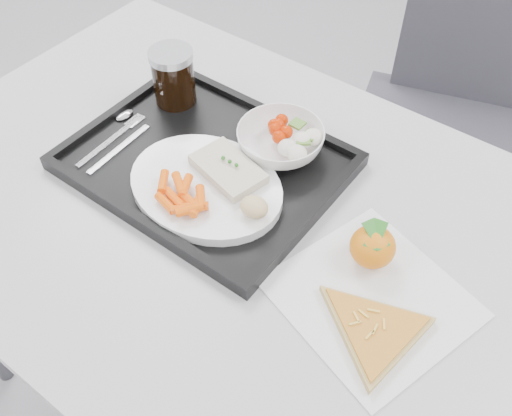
{
  "coord_description": "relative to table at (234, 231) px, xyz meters",
  "views": [
    {
      "loc": [
        0.4,
        -0.17,
        1.46
      ],
      "look_at": [
        0.04,
        0.31,
        0.77
      ],
      "focal_mm": 40.0,
      "sensor_mm": 36.0,
      "label": 1
    }
  ],
  "objects": [
    {
      "name": "pizza_slice",
      "position": [
        0.3,
        -0.07,
        0.08
      ],
      "size": [
        0.23,
        0.23,
        0.02
      ],
      "color": "tan",
      "rests_on": "napkin"
    },
    {
      "name": "bread_roll",
      "position": [
        0.06,
        -0.01,
        0.12
      ],
      "size": [
        0.06,
        0.05,
        0.03
      ],
      "color": "#DAB088",
      "rests_on": "dinner_plate"
    },
    {
      "name": "salad_bowl",
      "position": [
        -0.0,
        0.14,
        0.11
      ],
      "size": [
        0.15,
        0.15,
        0.05
      ],
      "color": "white",
      "rests_on": "tray"
    },
    {
      "name": "napkin",
      "position": [
        0.27,
        -0.02,
        0.07
      ],
      "size": [
        0.31,
        0.3,
        0.0
      ],
      "color": "silver",
      "rests_on": "table"
    },
    {
      "name": "salad_contents",
      "position": [
        0.01,
        0.15,
        0.12
      ],
      "size": [
        0.1,
        0.09,
        0.03
      ],
      "color": "#BB2400",
      "rests_on": "salad_bowl"
    },
    {
      "name": "tangerine",
      "position": [
        0.24,
        0.04,
        0.1
      ],
      "size": [
        0.08,
        0.08,
        0.07
      ],
      "color": "#FF5500",
      "rests_on": "napkin"
    },
    {
      "name": "chair",
      "position": [
        0.11,
        0.78,
        -0.15
      ],
      "size": [
        0.53,
        0.53,
        0.93
      ],
      "color": "#35343C",
      "rests_on": "ground"
    },
    {
      "name": "tray",
      "position": [
        -0.09,
        0.04,
        0.08
      ],
      "size": [
        0.45,
        0.35,
        0.03
      ],
      "color": "black",
      "rests_on": "table"
    },
    {
      "name": "carrot_pile",
      "position": [
        -0.05,
        -0.06,
        0.11
      ],
      "size": [
        0.11,
        0.08,
        0.02
      ],
      "color": "#F95B0B",
      "rests_on": "dinner_plate"
    },
    {
      "name": "fish_fillet",
      "position": [
        -0.03,
        0.03,
        0.11
      ],
      "size": [
        0.14,
        0.1,
        0.02
      ],
      "color": "beige",
      "rests_on": "dinner_plate"
    },
    {
      "name": "table",
      "position": [
        0.0,
        0.0,
        0.0
      ],
      "size": [
        1.2,
        0.8,
        0.75
      ],
      "color": "#B0B0B2",
      "rests_on": "ground"
    },
    {
      "name": "cutlery",
      "position": [
        -0.26,
        0.0,
        0.08
      ],
      "size": [
        0.08,
        0.17,
        0.01
      ],
      "color": "silver",
      "rests_on": "tray"
    },
    {
      "name": "cola_glass",
      "position": [
        -0.25,
        0.14,
        0.14
      ],
      "size": [
        0.08,
        0.08,
        0.11
      ],
      "color": "black",
      "rests_on": "tray"
    },
    {
      "name": "dinner_plate",
      "position": [
        -0.05,
        -0.01,
        0.09
      ],
      "size": [
        0.27,
        0.27,
        0.02
      ],
      "color": "white",
      "rests_on": "tray"
    }
  ]
}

